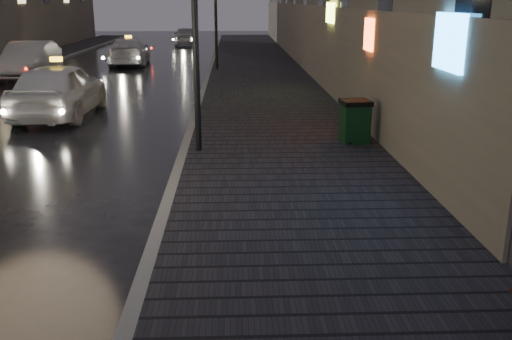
{
  "coord_description": "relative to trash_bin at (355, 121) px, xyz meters",
  "views": [
    {
      "loc": [
        2.65,
        -6.63,
        3.45
      ],
      "look_at": [
        3.0,
        2.04,
        0.85
      ],
      "focal_mm": 40.0,
      "sensor_mm": 36.0,
      "label": 1
    }
  ],
  "objects": [
    {
      "name": "taxi_near",
      "position": [
        -8.17,
        4.18,
        0.17
      ],
      "size": [
        2.09,
        4.94,
        1.67
      ],
      "primitive_type": "imported",
      "rotation": [
        0.0,
        0.0,
        3.12
      ],
      "color": "white",
      "rests_on": "ground"
    },
    {
      "name": "trash_bin",
      "position": [
        0.0,
        0.0,
        0.0
      ],
      "size": [
        0.73,
        0.73,
        1.02
      ],
      "rotation": [
        0.0,
        0.0,
        0.1
      ],
      "color": "black",
      "rests_on": "sidewalk"
    },
    {
      "name": "car_far",
      "position": [
        -6.55,
        31.93,
        0.05
      ],
      "size": [
        2.03,
        4.32,
        1.43
      ],
      "primitive_type": "imported",
      "rotation": [
        0.0,
        0.0,
        3.22
      ],
      "color": "#929299",
      "rests_on": "ground"
    },
    {
      "name": "sidewalk",
      "position": [
        -1.65,
        14.36,
        -0.59
      ],
      "size": [
        4.6,
        58.0,
        0.15
      ],
      "primitive_type": "cube",
      "color": "black",
      "rests_on": "ground"
    },
    {
      "name": "curb_far",
      "position": [
        -12.95,
        14.36,
        -0.59
      ],
      "size": [
        0.2,
        58.0,
        0.15
      ],
      "primitive_type": "cube",
      "color": "slate",
      "rests_on": "ground"
    },
    {
      "name": "ground",
      "position": [
        -5.55,
        -6.64,
        -0.67
      ],
      "size": [
        120.0,
        120.0,
        0.0
      ],
      "primitive_type": "plane",
      "color": "black",
      "rests_on": "ground"
    },
    {
      "name": "taxi_mid",
      "position": [
        -8.55,
        18.6,
        0.05
      ],
      "size": [
        2.38,
        5.1,
        1.44
      ],
      "primitive_type": "imported",
      "rotation": [
        0.0,
        0.0,
        3.21
      ],
      "color": "silver",
      "rests_on": "ground"
    },
    {
      "name": "car_left_mid",
      "position": [
        -12.12,
        13.31,
        0.14
      ],
      "size": [
        1.87,
        4.97,
        1.62
      ],
      "primitive_type": "imported",
      "rotation": [
        0.0,
        0.0,
        0.03
      ],
      "color": "#9C9DA4",
      "rests_on": "ground"
    },
    {
      "name": "curb",
      "position": [
        -4.05,
        14.36,
        -0.59
      ],
      "size": [
        0.2,
        58.0,
        0.15
      ],
      "primitive_type": "cube",
      "color": "slate",
      "rests_on": "ground"
    }
  ]
}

